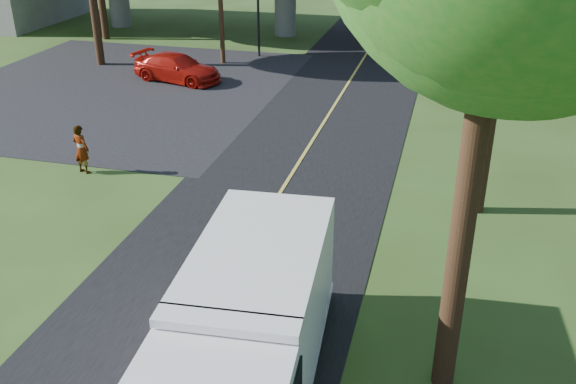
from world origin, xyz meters
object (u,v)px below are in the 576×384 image
(step_van, at_px, (251,324))
(red_sedan, at_px, (177,68))
(traffic_signal, at_px, (258,0))
(pedestrian, at_px, (81,149))

(step_van, xyz_separation_m, red_sedan, (-10.33, 20.13, -0.86))
(traffic_signal, distance_m, step_van, 27.28)
(red_sedan, bearing_deg, pedestrian, -160.08)
(step_van, distance_m, red_sedan, 22.64)
(step_van, height_order, red_sedan, step_van)
(pedestrian, bearing_deg, step_van, 148.92)
(step_van, height_order, pedestrian, step_van)
(traffic_signal, bearing_deg, red_sedan, -112.91)
(traffic_signal, height_order, pedestrian, traffic_signal)
(traffic_signal, height_order, red_sedan, traffic_signal)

